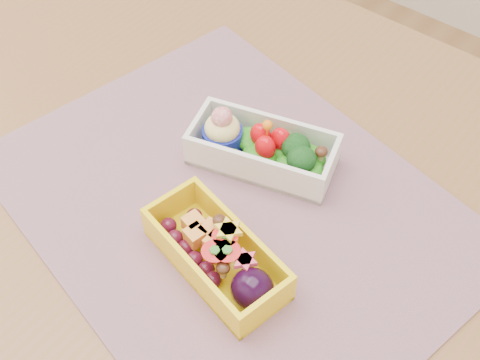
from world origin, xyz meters
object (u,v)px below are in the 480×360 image
Objects in this scene: bento_white at (262,148)px; bento_yellow at (218,255)px; table at (206,257)px; placemat at (231,203)px.

bento_yellow is at bearing -86.17° from bento_white.
table is 0.15m from bento_yellow.
table is 0.10m from placemat.
bento_white reaches higher than table.
placemat reaches higher than table.
table is 7.60× the size of bento_yellow.
bento_white is 1.06× the size of bento_yellow.
placemat is 0.07m from bento_white.
placemat is at bearing 42.26° from table.
placemat is (0.02, 0.02, 0.10)m from table.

